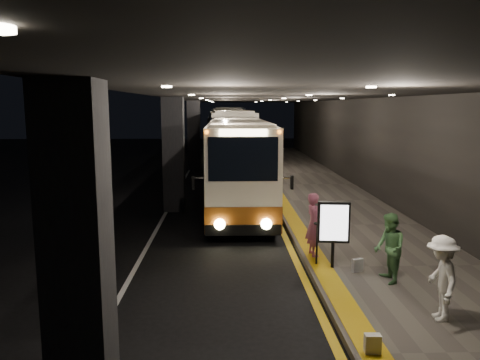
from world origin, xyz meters
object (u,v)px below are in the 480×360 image
object	(u,v)px
passenger_waiting_green	(389,248)
stanchion_post	(317,244)
coach_third	(231,129)
passenger_waiting_white	(441,278)
passenger_boarding	(314,224)
coach_main	(238,167)
bag_plain	(373,344)
coach_second	(230,142)
info_sign	(334,224)
bag_polka	(357,265)

from	to	relation	value
passenger_waiting_green	stanchion_post	bearing A→B (deg)	-132.23
coach_third	passenger_waiting_white	bearing A→B (deg)	-81.47
passenger_boarding	passenger_waiting_green	bearing A→B (deg)	-155.35
passenger_waiting_white	passenger_waiting_green	bearing A→B (deg)	-163.15
coach_main	coach_third	distance (m)	27.46
coach_main	passenger_waiting_white	bearing A→B (deg)	-72.09
coach_third	passenger_waiting_green	size ratio (longest dim) A/B	7.84
coach_main	bag_plain	xyz separation A→B (m)	(1.82, -11.71, -1.34)
coach_second	bag_plain	bearing A→B (deg)	-87.40
coach_main	stanchion_post	distance (m)	7.72
coach_main	passenger_waiting_green	xyz separation A→B (m)	(3.13, -8.69, -0.71)
passenger_boarding	passenger_waiting_green	distance (m)	2.35
coach_main	info_sign	size ratio (longest dim) A/B	6.73
coach_third	bag_plain	distance (m)	39.23
coach_third	stanchion_post	world-z (taller)	coach_third
coach_third	passenger_boarding	xyz separation A→B (m)	(1.67, -34.21, -0.85)
coach_third	passenger_waiting_green	distance (m)	36.29
bag_plain	stanchion_post	world-z (taller)	stanchion_post
coach_third	bag_polka	distance (m)	35.58
coach_third	passenger_boarding	bearing A→B (deg)	-83.64
coach_second	info_sign	size ratio (longest dim) A/B	7.23
coach_main	passenger_boarding	distance (m)	7.01
coach_third	passenger_waiting_white	xyz separation A→B (m)	(3.30, -38.00, -0.89)
coach_third	passenger_waiting_white	size ratio (longest dim) A/B	7.74
passenger_waiting_white	info_sign	xyz separation A→B (m)	(-1.34, 2.82, 0.31)
bag_polka	info_sign	distance (m)	1.12
coach_third	info_sign	world-z (taller)	coach_third
coach_second	bag_plain	xyz separation A→B (m)	(2.04, -23.07, -1.47)
coach_main	bag_plain	size ratio (longest dim) A/B	34.77
info_sign	passenger_waiting_green	bearing A→B (deg)	-36.88
coach_main	info_sign	distance (m)	8.01
passenger_boarding	passenger_waiting_green	xyz separation A→B (m)	(1.32, -1.95, -0.05)
passenger_boarding	bag_plain	size ratio (longest dim) A/B	5.29
bag_plain	stanchion_post	xyz separation A→B (m)	(-0.07, 4.25, 0.36)
coach_second	info_sign	world-z (taller)	coach_second
coach_third	coach_second	bearing A→B (deg)	-87.70
passenger_boarding	bag_plain	world-z (taller)	passenger_boarding
passenger_boarding	bag_polka	xyz separation A→B (m)	(0.82, -1.26, -0.68)
coach_main	coach_second	world-z (taller)	coach_second
coach_third	info_sign	distance (m)	35.24
passenger_waiting_green	info_sign	bearing A→B (deg)	-133.55
coach_main	bag_plain	world-z (taller)	coach_main
passenger_waiting_white	bag_polka	size ratio (longest dim) A/B	5.00
coach_second	stanchion_post	distance (m)	18.96
info_sign	passenger_waiting_white	bearing A→B (deg)	-58.08
bag_polka	stanchion_post	distance (m)	1.09
coach_main	info_sign	world-z (taller)	coach_main
info_sign	bag_plain	bearing A→B (deg)	-87.43
coach_second	coach_third	distance (m)	16.10
bag_polka	passenger_boarding	bearing A→B (deg)	123.27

